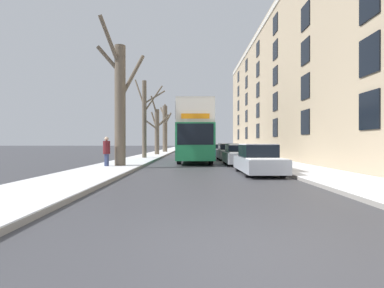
{
  "coord_description": "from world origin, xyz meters",
  "views": [
    {
      "loc": [
        -0.61,
        -4.03,
        1.48
      ],
      "look_at": [
        -0.56,
        14.76,
        1.42
      ],
      "focal_mm": 28.0,
      "sensor_mm": 36.0,
      "label": 1
    }
  ],
  "objects_px": {
    "bare_tree_left_1": "(144,116)",
    "parked_car_2": "(227,152)",
    "bare_tree_left_3": "(164,127)",
    "parked_car_0": "(257,160)",
    "pedestrian_left_sidewalk": "(106,151)",
    "parked_car_1": "(238,155)",
    "bare_tree_left_2": "(156,130)",
    "double_decker_bus": "(194,130)",
    "bare_tree_left_0": "(119,101)",
    "parked_car_3": "(220,151)"
  },
  "relations": [
    {
      "from": "parked_car_0",
      "to": "pedestrian_left_sidewalk",
      "type": "bearing_deg",
      "value": 160.05
    },
    {
      "from": "bare_tree_left_1",
      "to": "pedestrian_left_sidewalk",
      "type": "xyz_separation_m",
      "value": [
        -0.64,
        -9.91,
        -2.89
      ]
    },
    {
      "from": "bare_tree_left_2",
      "to": "parked_car_1",
      "type": "distance_m",
      "value": 17.03
    },
    {
      "from": "bare_tree_left_2",
      "to": "parked_car_0",
      "type": "relative_size",
      "value": 1.54
    },
    {
      "from": "bare_tree_left_1",
      "to": "parked_car_0",
      "type": "bearing_deg",
      "value": -59.93
    },
    {
      "from": "bare_tree_left_0",
      "to": "bare_tree_left_2",
      "type": "xyz_separation_m",
      "value": [
        0.11,
        17.61,
        -0.9
      ]
    },
    {
      "from": "parked_car_1",
      "to": "pedestrian_left_sidewalk",
      "type": "relative_size",
      "value": 2.21
    },
    {
      "from": "bare_tree_left_3",
      "to": "parked_car_2",
      "type": "xyz_separation_m",
      "value": [
        7.27,
        -19.21,
        -3.19
      ]
    },
    {
      "from": "bare_tree_left_2",
      "to": "bare_tree_left_3",
      "type": "distance_m",
      "value": 10.11
    },
    {
      "from": "parked_car_3",
      "to": "pedestrian_left_sidewalk",
      "type": "distance_m",
      "value": 17.21
    },
    {
      "from": "bare_tree_left_0",
      "to": "bare_tree_left_1",
      "type": "distance_m",
      "value": 9.41
    },
    {
      "from": "double_decker_bus",
      "to": "parked_car_1",
      "type": "xyz_separation_m",
      "value": [
        2.95,
        -3.72,
        -1.84
      ]
    },
    {
      "from": "double_decker_bus",
      "to": "pedestrian_left_sidewalk",
      "type": "relative_size",
      "value": 5.5
    },
    {
      "from": "parked_car_1",
      "to": "parked_car_2",
      "type": "height_order",
      "value": "parked_car_2"
    },
    {
      "from": "bare_tree_left_3",
      "to": "parked_car_1",
      "type": "relative_size",
      "value": 1.77
    },
    {
      "from": "bare_tree_left_1",
      "to": "parked_car_3",
      "type": "distance_m",
      "value": 9.68
    },
    {
      "from": "bare_tree_left_1",
      "to": "bare_tree_left_2",
      "type": "xyz_separation_m",
      "value": [
        0.12,
        8.2,
        -0.84
      ]
    },
    {
      "from": "bare_tree_left_0",
      "to": "pedestrian_left_sidewalk",
      "type": "bearing_deg",
      "value": -142.27
    },
    {
      "from": "double_decker_bus",
      "to": "parked_car_0",
      "type": "xyz_separation_m",
      "value": [
        2.95,
        -9.57,
        -1.84
      ]
    },
    {
      "from": "bare_tree_left_2",
      "to": "parked_car_2",
      "type": "height_order",
      "value": "bare_tree_left_2"
    },
    {
      "from": "parked_car_0",
      "to": "parked_car_2",
      "type": "height_order",
      "value": "parked_car_0"
    },
    {
      "from": "bare_tree_left_1",
      "to": "bare_tree_left_3",
      "type": "height_order",
      "value": "bare_tree_left_1"
    },
    {
      "from": "double_decker_bus",
      "to": "parked_car_2",
      "type": "distance_m",
      "value": 4.18
    },
    {
      "from": "bare_tree_left_2",
      "to": "parked_car_0",
      "type": "bearing_deg",
      "value": -70.84
    },
    {
      "from": "bare_tree_left_0",
      "to": "parked_car_0",
      "type": "height_order",
      "value": "bare_tree_left_0"
    },
    {
      "from": "bare_tree_left_0",
      "to": "bare_tree_left_3",
      "type": "height_order",
      "value": "bare_tree_left_0"
    },
    {
      "from": "bare_tree_left_1",
      "to": "parked_car_1",
      "type": "distance_m",
      "value": 10.71
    },
    {
      "from": "bare_tree_left_2",
      "to": "parked_car_0",
      "type": "xyz_separation_m",
      "value": [
        7.31,
        -21.04,
        -2.39
      ]
    },
    {
      "from": "bare_tree_left_1",
      "to": "parked_car_2",
      "type": "distance_m",
      "value": 8.16
    },
    {
      "from": "bare_tree_left_2",
      "to": "parked_car_2",
      "type": "xyz_separation_m",
      "value": [
        7.31,
        -9.13,
        -2.39
      ]
    },
    {
      "from": "double_decker_bus",
      "to": "parked_car_2",
      "type": "relative_size",
      "value": 2.33
    },
    {
      "from": "double_decker_bus",
      "to": "bare_tree_left_0",
      "type": "bearing_deg",
      "value": -126.1
    },
    {
      "from": "parked_car_1",
      "to": "parked_car_2",
      "type": "bearing_deg",
      "value": 90.0
    },
    {
      "from": "bare_tree_left_1",
      "to": "parked_car_2",
      "type": "bearing_deg",
      "value": -7.14
    },
    {
      "from": "bare_tree_left_0",
      "to": "parked_car_1",
      "type": "relative_size",
      "value": 2.1
    },
    {
      "from": "bare_tree_left_0",
      "to": "bare_tree_left_1",
      "type": "height_order",
      "value": "bare_tree_left_0"
    },
    {
      "from": "bare_tree_left_2",
      "to": "pedestrian_left_sidewalk",
      "type": "relative_size",
      "value": 3.76
    },
    {
      "from": "double_decker_bus",
      "to": "parked_car_1",
      "type": "height_order",
      "value": "double_decker_bus"
    },
    {
      "from": "bare_tree_left_1",
      "to": "parked_car_3",
      "type": "xyz_separation_m",
      "value": [
        7.44,
        5.29,
        -3.24
      ]
    },
    {
      "from": "bare_tree_left_3",
      "to": "parked_car_1",
      "type": "bearing_deg",
      "value": -73.95
    },
    {
      "from": "bare_tree_left_1",
      "to": "pedestrian_left_sidewalk",
      "type": "relative_size",
      "value": 4.03
    },
    {
      "from": "bare_tree_left_2",
      "to": "pedestrian_left_sidewalk",
      "type": "xyz_separation_m",
      "value": [
        -0.76,
        -18.11,
        -2.05
      ]
    },
    {
      "from": "bare_tree_left_2",
      "to": "parked_car_3",
      "type": "bearing_deg",
      "value": -21.73
    },
    {
      "from": "parked_car_2",
      "to": "pedestrian_left_sidewalk",
      "type": "bearing_deg",
      "value": -131.97
    },
    {
      "from": "bare_tree_left_1",
      "to": "double_decker_bus",
      "type": "height_order",
      "value": "bare_tree_left_1"
    },
    {
      "from": "bare_tree_left_3",
      "to": "double_decker_bus",
      "type": "relative_size",
      "value": 0.71
    },
    {
      "from": "bare_tree_left_1",
      "to": "bare_tree_left_3",
      "type": "xyz_separation_m",
      "value": [
        0.16,
        18.28,
        -0.03
      ]
    },
    {
      "from": "pedestrian_left_sidewalk",
      "to": "parked_car_1",
      "type": "bearing_deg",
      "value": 71.83
    },
    {
      "from": "bare_tree_left_0",
      "to": "parked_car_3",
      "type": "relative_size",
      "value": 1.94
    },
    {
      "from": "bare_tree_left_3",
      "to": "parked_car_2",
      "type": "relative_size",
      "value": 1.65
    }
  ]
}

